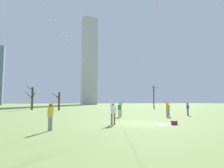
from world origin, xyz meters
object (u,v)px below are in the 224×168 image
at_px(picnic_spot, 171,123).
at_px(bare_tree_rightmost, 59,100).
at_px(kite_flyer_far_back_green, 78,59).
at_px(bare_tree_leftmost, 154,96).
at_px(bystander_far_off_by_trees, 188,109).
at_px(kite_flyer_midfield_right_orange, 128,84).
at_px(kite_flyer_midfield_center_teal, 64,83).
at_px(kite_flyer_midfield_left_blue, 153,82).
at_px(distant_kite_drifting_left_yellow, 138,4).
at_px(bare_tree_right_of_center, 32,98).

distance_m(picnic_spot, bare_tree_rightmost, 30.23).
distance_m(kite_flyer_far_back_green, bare_tree_leftmost, 40.59).
bearing_deg(bystander_far_off_by_trees, kite_flyer_midfield_right_orange, 175.84).
bearing_deg(kite_flyer_midfield_center_teal, bystander_far_off_by_trees, 21.40).
bearing_deg(kite_flyer_midfield_center_teal, bare_tree_leftmost, 48.57).
relative_size(kite_flyer_far_back_green, kite_flyer_midfield_center_teal, 0.98).
bearing_deg(kite_flyer_midfield_left_blue, distant_kite_drifting_left_yellow, 65.03).
distance_m(kite_flyer_midfield_left_blue, bare_tree_leftmost, 30.83).
relative_size(kite_flyer_midfield_right_orange, bare_tree_right_of_center, 2.93).
distance_m(distant_kite_drifting_left_yellow, picnic_spot, 39.18).
relative_size(bystander_far_off_by_trees, bare_tree_right_of_center, 0.31).
xyz_separation_m(kite_flyer_midfield_right_orange, bare_tree_right_of_center, (-10.46, 25.64, -1.20)).
height_order(kite_flyer_far_back_green, bare_tree_rightmost, kite_flyer_far_back_green).
xyz_separation_m(bystander_far_off_by_trees, bare_tree_right_of_center, (-18.52, 26.23, 1.72)).
relative_size(kite_flyer_midfield_left_blue, bare_tree_right_of_center, 3.31).
distance_m(kite_flyer_far_back_green, picnic_spot, 8.61).
distance_m(kite_flyer_midfield_center_teal, bare_tree_leftmost, 42.22).
xyz_separation_m(picnic_spot, bare_tree_leftmost, (19.95, 32.42, 3.24)).
bearing_deg(bare_tree_rightmost, bare_tree_leftmost, 6.15).
bearing_deg(bare_tree_right_of_center, bare_tree_rightmost, -34.85).
xyz_separation_m(distant_kite_drifting_left_yellow, bare_tree_leftmost, (7.45, 5.16, -21.97)).
bearing_deg(bare_tree_leftmost, bare_tree_right_of_center, 178.29).
bearing_deg(picnic_spot, kite_flyer_midfield_center_teal, 174.52).
bearing_deg(bare_tree_leftmost, kite_flyer_midfield_right_orange, -128.75).
distance_m(picnic_spot, bare_tree_leftmost, 38.21).
xyz_separation_m(kite_flyer_midfield_left_blue, picnic_spot, (-2.93, -6.73, -3.95)).
distance_m(kite_flyer_midfield_left_blue, bystander_far_off_by_trees, 6.11).
height_order(bystander_far_off_by_trees, bare_tree_right_of_center, bare_tree_right_of_center).
xyz_separation_m(kite_flyer_midfield_center_teal, bare_tree_right_of_center, (-2.37, 32.56, -0.39)).
xyz_separation_m(kite_flyer_far_back_green, kite_flyer_midfield_right_orange, (6.94, 5.71, -1.10)).
distance_m(kite_flyer_midfield_left_blue, bare_tree_rightmost, 24.45).
distance_m(bare_tree_right_of_center, bare_tree_leftmost, 30.33).
relative_size(kite_flyer_midfield_left_blue, picnic_spot, 9.15).
distance_m(bystander_far_off_by_trees, bare_tree_leftmost, 28.04).
bearing_deg(picnic_spot, bare_tree_right_of_center, 107.27).
bearing_deg(kite_flyer_midfield_center_teal, distant_kite_drifting_left_yellow, 52.29).
distance_m(kite_flyer_midfield_right_orange, distant_kite_drifting_left_yellow, 31.60).
bearing_deg(kite_flyer_midfield_center_teal, bare_tree_rightmost, 84.44).
distance_m(kite_flyer_midfield_center_teal, bystander_far_off_by_trees, 17.48).
bearing_deg(picnic_spot, kite_flyer_midfield_left_blue, 66.45).
distance_m(kite_flyer_far_back_green, kite_flyer_midfield_center_teal, 2.54).
height_order(kite_flyer_midfield_left_blue, distant_kite_drifting_left_yellow, distant_kite_drifting_left_yellow).
bearing_deg(bare_tree_rightmost, kite_flyer_midfield_center_teal, -95.56).
bearing_deg(kite_flyer_midfield_right_orange, bystander_far_off_by_trees, -4.16).
bearing_deg(picnic_spot, distant_kite_drifting_left_yellow, 65.38).
relative_size(kite_flyer_midfield_right_orange, bare_tree_leftmost, 2.42).
height_order(bystander_far_off_by_trees, picnic_spot, bystander_far_off_by_trees).
bearing_deg(bare_tree_leftmost, kite_flyer_midfield_left_blue, -123.52).
distance_m(kite_flyer_midfield_right_orange, bare_tree_right_of_center, 27.72).
bearing_deg(bare_tree_leftmost, picnic_spot, -121.60).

